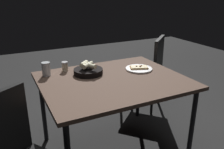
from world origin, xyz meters
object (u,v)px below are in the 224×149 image
object	(u,v)px
pizza_plate	(139,68)
chair_far	(148,68)
beer_glass	(46,70)
dining_table	(113,85)
pepper_shaker	(65,67)
bread_basket	(88,70)

from	to	relation	value
pizza_plate	chair_far	distance (m)	0.68
beer_glass	chair_far	world-z (taller)	chair_far
dining_table	chair_far	xyz separation A→B (m)	(0.76, 0.58, -0.14)
beer_glass	pepper_shaker	xyz separation A→B (m)	(0.18, 0.05, -0.01)
chair_far	pizza_plate	bearing A→B (deg)	-133.05
pizza_plate	beer_glass	world-z (taller)	beer_glass
beer_glass	chair_far	distance (m)	1.29
pepper_shaker	chair_far	distance (m)	1.11
bread_basket	chair_far	distance (m)	1.00
pizza_plate	chair_far	bearing A→B (deg)	46.95
dining_table	beer_glass	world-z (taller)	beer_glass
beer_glass	dining_table	bearing A→B (deg)	-34.35
pizza_plate	beer_glass	bearing A→B (deg)	164.62
pizza_plate	chair_far	world-z (taller)	chair_far
pepper_shaker	chair_far	size ratio (longest dim) A/B	0.10
dining_table	pepper_shaker	size ratio (longest dim) A/B	13.66
dining_table	pizza_plate	distance (m)	0.34
pepper_shaker	bread_basket	bearing A→B (deg)	-46.71
beer_glass	bread_basket	bearing A→B (deg)	-19.85
dining_table	pepper_shaker	distance (m)	0.49
dining_table	pizza_plate	bearing A→B (deg)	18.42
pizza_plate	chair_far	size ratio (longest dim) A/B	0.28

